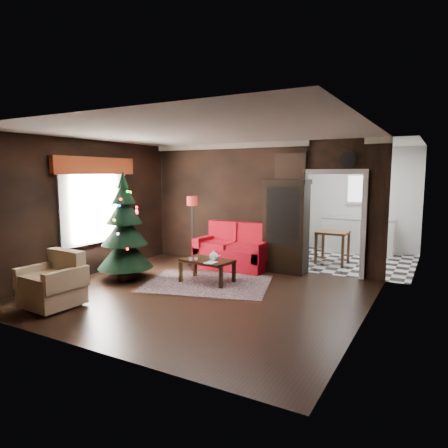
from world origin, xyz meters
The scene contains 26 objects.
floor centered at (0.00, 0.00, 0.00)m, with size 5.50×5.50×0.00m, color black.
ceiling centered at (0.00, 0.00, 2.80)m, with size 5.50×5.50×0.00m, color white.
wall_back centered at (0.00, 2.50, 1.40)m, with size 5.50×5.50×0.00m, color black.
wall_front centered at (0.00, -2.50, 1.40)m, with size 5.50×5.50×0.00m, color black.
wall_left centered at (-2.75, 0.00, 1.40)m, with size 5.50×5.50×0.00m, color black.
wall_right centered at (2.75, 0.00, 1.40)m, with size 5.50×5.50×0.00m, color black.
doorway centered at (1.70, 2.50, 1.05)m, with size 1.10×0.10×2.10m, color silver, non-canonical shape.
left_window centered at (-2.71, 0.20, 1.45)m, with size 0.05×1.60×1.40m, color white.
valance centered at (-2.63, 0.20, 2.27)m, with size 0.12×2.10×0.35m, color #973418.
kitchen_floor centered at (1.70, 4.00, 0.00)m, with size 3.00×3.00×0.00m, color white.
kitchen_window centered at (1.70, 5.45, 1.70)m, with size 0.70×0.06×0.70m, color white.
rug centered at (-0.23, 0.65, 0.01)m, with size 2.33×1.70×0.01m, color #473742.
loveseat centered at (-0.40, 2.05, 0.50)m, with size 1.70×0.90×1.00m, color maroon, non-canonical shape.
curio_cabinet centered at (0.75, 2.27, 0.95)m, with size 0.90×0.45×1.90m, color black, non-canonical shape.
floor_lamp centered at (-1.29, 1.74, 0.83)m, with size 0.26×0.26×1.55m, color black, non-canonical shape.
christmas_tree centered at (-1.87, 0.18, 1.05)m, with size 1.09×1.09×2.09m, color #0A350A, non-canonical shape.
armchair centered at (-1.67, -1.70, 0.46)m, with size 0.81×0.81×0.83m, color #D8B67F, non-canonical shape.
coffee_table centered at (-0.29, 0.75, 0.23)m, with size 0.98×0.59×0.44m, color black, non-canonical shape.
teapot centered at (-0.11, 0.70, 0.55)m, with size 0.20×0.20×0.19m, color white, non-canonical shape.
cup_a centered at (-0.45, 0.60, 0.48)m, with size 0.06×0.06×0.05m, color silver.
cup_b centered at (-0.52, 0.51, 0.48)m, with size 0.06×0.06×0.05m, color silver.
book centered at (-0.15, 0.51, 0.57)m, with size 0.18×0.02×0.24m, color tan.
wall_clock centered at (1.95, 2.45, 2.38)m, with size 0.32×0.32×0.06m, color white.
painting centered at (0.75, 2.46, 2.25)m, with size 0.62×0.05×0.52m, color #A97647.
kitchen_counter centered at (1.70, 5.20, 0.45)m, with size 1.80×0.60×0.90m, color silver.
kitchen_table centered at (1.40, 3.70, 0.38)m, with size 0.70×0.70×0.75m, color brown, non-canonical shape.
Camera 1 is at (3.68, -5.68, 2.11)m, focal length 31.81 mm.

